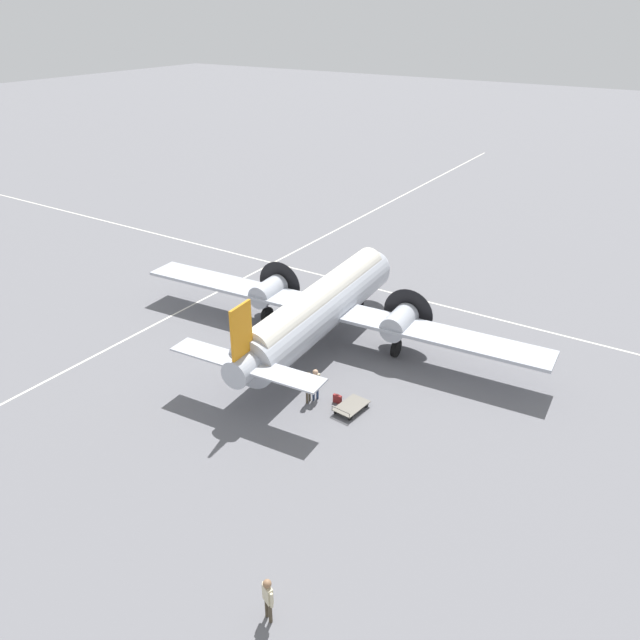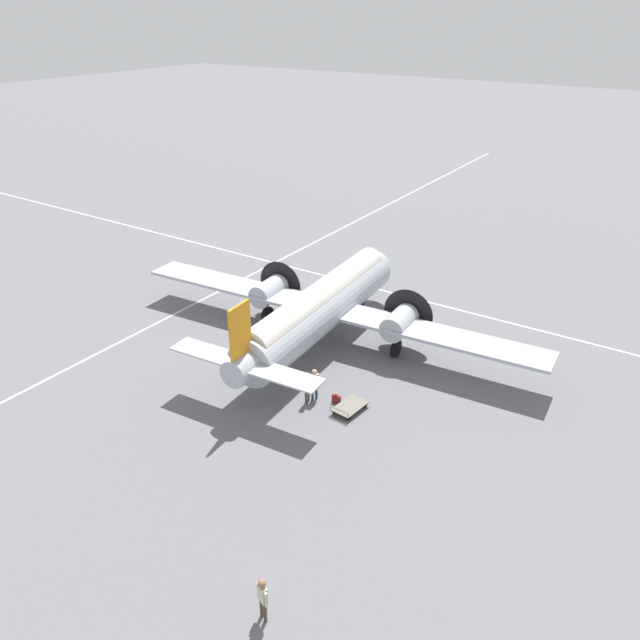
% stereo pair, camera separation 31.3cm
% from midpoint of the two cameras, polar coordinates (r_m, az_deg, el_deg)
% --- Properties ---
extents(ground_plane, '(300.00, 300.00, 0.00)m').
position_cam_midpoint_polar(ground_plane, '(38.73, 0.23, -2.35)').
color(ground_plane, slate).
extents(apron_line_eastwest, '(120.00, 0.16, 0.01)m').
position_cam_midpoint_polar(apron_line_eastwest, '(46.15, 6.72, 2.51)').
color(apron_line_eastwest, silver).
rests_on(apron_line_eastwest, ground_plane).
extents(apron_line_northsouth, '(0.16, 120.00, 0.01)m').
position_cam_midpoint_polar(apron_line_northsouth, '(44.85, -11.35, 1.39)').
color(apron_line_northsouth, silver).
rests_on(apron_line_northsouth, ground_plane).
extents(airliner_main, '(27.21, 17.56, 6.10)m').
position_cam_midpoint_polar(airliner_main, '(37.88, 0.58, 1.40)').
color(airliner_main, '#ADB2BC').
rests_on(airliner_main, ground_plane).
extents(crew_foreground, '(0.59, 0.37, 1.88)m').
position_cam_midpoint_polar(crew_foreground, '(23.02, -4.86, -23.79)').
color(crew_foreground, '#473D2D').
rests_on(crew_foreground, ground_plane).
extents(passenger_boarding, '(0.30, 0.60, 1.77)m').
position_cam_midpoint_polar(passenger_boarding, '(32.90, -0.91, -5.88)').
color(passenger_boarding, '#473D2D').
rests_on(passenger_boarding, ground_plane).
extents(ramp_agent, '(0.34, 0.60, 1.86)m').
position_cam_midpoint_polar(ramp_agent, '(33.08, -0.24, -5.63)').
color(ramp_agent, navy).
rests_on(ramp_agent, ground_plane).
extents(suitcase_near_door, '(0.48, 0.17, 0.51)m').
position_cam_midpoint_polar(suitcase_near_door, '(33.32, 1.77, -7.23)').
color(suitcase_near_door, maroon).
rests_on(suitcase_near_door, ground_plane).
extents(baggage_cart, '(1.35, 2.02, 0.56)m').
position_cam_midpoint_polar(baggage_cart, '(32.72, 3.03, -7.89)').
color(baggage_cart, '#6B665B').
rests_on(baggage_cart, ground_plane).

